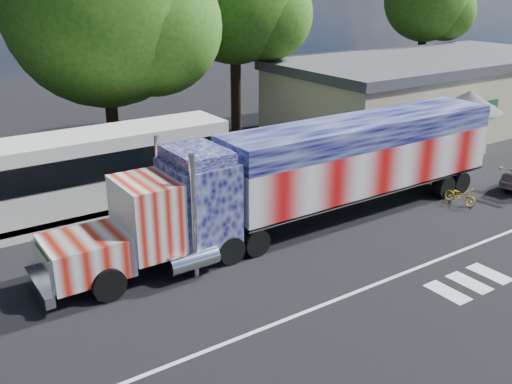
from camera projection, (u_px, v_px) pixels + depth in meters
ground at (299, 260)px, 22.13m from camera, size 100.00×100.00×0.00m
lane_markings at (403, 289)px, 20.10m from camera, size 30.00×2.67×0.01m
semi_truck at (317, 171)px, 24.71m from camera, size 22.03×3.48×4.70m
coach_bus at (90, 173)px, 25.81m from camera, size 13.09×3.05×3.81m
hall_building at (428, 94)px, 40.05m from camera, size 22.40×12.80×5.20m
woman at (101, 280)px, 19.18m from camera, size 0.55×0.37×1.49m
bicycle at (460, 196)px, 27.47m from camera, size 0.76×1.72×0.87m
tree_n_mid at (106, 8)px, 30.97m from camera, size 11.40×10.85×14.22m
tree_far_ne at (428, 0)px, 48.10m from camera, size 7.40×7.05×12.13m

